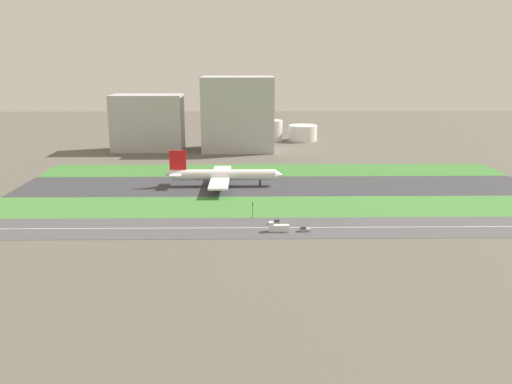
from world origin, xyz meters
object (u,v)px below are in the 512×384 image
Objects in this scene: hangar_building at (238,114)px; fuel_tank_west at (236,132)px; fuel_tank_centre at (273,131)px; airliner at (221,175)px; truck_0 at (278,228)px; car_0 at (275,222)px; traffic_light at (253,209)px; fuel_tank_east at (303,133)px; car_1 at (304,229)px; terminal_building at (148,123)px.

fuel_tank_west is at bearing 93.66° from hangar_building.
fuel_tank_west is at bearing 180.00° from fuel_tank_centre.
airliner is 82.68m from truck_0.
fuel_tank_centre reaches higher than car_0.
traffic_light is 223.38m from fuel_tank_east.
car_1 is (10.72, 0.00, -0.75)m from truck_0.
terminal_building is 0.96× the size of hangar_building.
fuel_tank_centre is (35.35, 159.00, 2.33)m from airliner.
fuel_tank_centre is 0.72× the size of fuel_tank_east.
truck_0 reaches higher than car_0.
car_0 is 184.89m from hangar_building.
traffic_light is 175.77m from hangar_building.
hangar_building is 49.20m from fuel_tank_west.
car_0 is at bearing -41.41° from car_1.
car_0 is 0.08× the size of hangar_building.
truck_0 is at bearing -84.55° from fuel_tank_west.
hangar_building is 2.84× the size of fuel_tank_west.
car_0 is at bearing -39.58° from traffic_light.
hangar_building reaches higher than car_1.
fuel_tank_east is (60.68, 159.00, 0.24)m from airliner.
car_0 is at bearing -64.56° from terminal_building.
fuel_tank_east is (34.27, 227.00, 5.54)m from car_0.
fuel_tank_centre is (18.61, 219.01, 4.27)m from traffic_light.
traffic_light is (16.75, -60.01, -1.94)m from airliner.
traffic_light is at bearing -60.23° from truck_0.
fuel_tank_west is at bearing -81.99° from car_1.
airliner is at bearing -93.66° from hangar_building.
truck_0 is 10.05m from car_0.
terminal_building is at bearing 115.44° from car_0.
hangar_building is 2.29× the size of fuel_tank_east.
truck_0 is at bearing -65.58° from terminal_building.
traffic_light reaches higher than car_0.
terminal_building is at bearing -65.58° from truck_0.
fuel_tank_west is 1.12× the size of fuel_tank_centre.
airliner reaches higher than car_1.
airliner is at bearing -62.18° from terminal_building.
fuel_tank_centre is 25.41m from fuel_tank_east.
hangar_building reaches higher than car_0.
fuel_tank_west is at bearing 34.87° from terminal_building.
fuel_tank_east is (33.64, 237.00, 4.80)m from truck_0.
airliner reaches higher than traffic_light.
hangar_building reaches higher than fuel_tank_west.
terminal_building is 2.20× the size of fuel_tank_east.
hangar_building is at bearing 93.11° from traffic_light.
car_0 and car_1 have the same top height.
car_1 is at bearing -80.99° from hangar_building.
fuel_tank_centre is at bearing 180.00° from fuel_tank_east.
fuel_tank_centre is (28.05, 45.00, -18.71)m from hangar_building.
car_1 is at bearing -81.99° from fuel_tank_west.
car_1 is (37.75, -78.00, -5.31)m from airliner.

